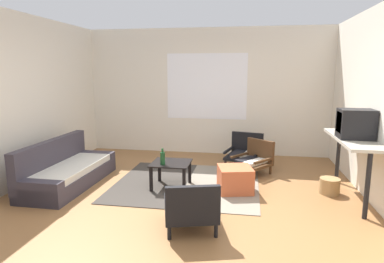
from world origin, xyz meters
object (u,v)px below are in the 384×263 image
(console_shelf, at_px, (353,144))
(glass_bottle, at_px, (163,158))
(armchair_striped_foreground, at_px, (191,208))
(armchair_corner, at_px, (255,158))
(crt_television, at_px, (356,124))
(wicker_basket, at_px, (330,186))
(armchair_by_window, at_px, (245,151))
(couch, at_px, (66,171))
(clay_vase, at_px, (347,126))
(ottoman_orange, at_px, (235,179))
(coffee_table, at_px, (171,167))

(console_shelf, relative_size, glass_bottle, 6.09)
(armchair_striped_foreground, relative_size, glass_bottle, 3.09)
(armchair_corner, height_order, crt_television, crt_television)
(armchair_corner, xyz_separation_m, crt_television, (1.32, -1.03, 0.82))
(crt_television, relative_size, wicker_basket, 1.54)
(armchair_striped_foreground, bearing_deg, console_shelf, 33.35)
(armchair_by_window, xyz_separation_m, armchair_corner, (0.18, -0.52, 0.01))
(couch, xyz_separation_m, clay_vase, (4.29, 0.51, 0.78))
(couch, distance_m, ottoman_orange, 2.67)
(ottoman_orange, bearing_deg, coffee_table, 178.75)
(armchair_by_window, xyz_separation_m, glass_bottle, (-1.21, -1.64, 0.25))
(couch, xyz_separation_m, armchair_by_window, (2.79, 1.67, 0.04))
(armchair_by_window, relative_size, clay_vase, 2.55)
(ottoman_orange, bearing_deg, clay_vase, 12.58)
(coffee_table, relative_size, clay_vase, 1.98)
(console_shelf, bearing_deg, armchair_striped_foreground, -146.65)
(armchair_corner, xyz_separation_m, ottoman_orange, (-0.30, -1.00, -0.08))
(coffee_table, height_order, armchair_striped_foreground, armchair_striped_foreground)
(ottoman_orange, distance_m, crt_television, 1.85)
(armchair_by_window, xyz_separation_m, ottoman_orange, (-0.12, -1.53, -0.07))
(clay_vase, distance_m, wicker_basket, 0.93)
(ottoman_orange, bearing_deg, wicker_basket, 6.55)
(couch, xyz_separation_m, wicker_basket, (4.06, 0.30, -0.11))
(ottoman_orange, bearing_deg, console_shelf, 0.90)
(clay_vase, bearing_deg, wicker_basket, -138.78)
(armchair_by_window, xyz_separation_m, console_shelf, (1.51, -1.50, 0.53))
(armchair_by_window, xyz_separation_m, clay_vase, (1.51, -1.16, 0.74))
(armchair_striped_foreground, height_order, wicker_basket, armchair_striped_foreground)
(console_shelf, height_order, wicker_basket, console_shelf)
(armchair_by_window, height_order, ottoman_orange, armchair_by_window)
(glass_bottle, bearing_deg, ottoman_orange, 5.87)
(coffee_table, relative_size, armchair_corner, 0.76)
(armchair_striped_foreground, height_order, console_shelf, console_shelf)
(couch, height_order, clay_vase, clay_vase)
(armchair_striped_foreground, relative_size, armchair_corner, 1.00)
(armchair_corner, xyz_separation_m, glass_bottle, (-1.39, -1.12, 0.24))
(coffee_table, xyz_separation_m, armchair_by_window, (1.11, 1.50, -0.07))
(couch, bearing_deg, glass_bottle, 1.18)
(couch, height_order, armchair_by_window, couch)
(couch, bearing_deg, clay_vase, 6.74)
(wicker_basket, bearing_deg, coffee_table, -176.68)
(ottoman_orange, bearing_deg, armchair_by_window, 85.52)
(glass_bottle, relative_size, wicker_basket, 0.86)
(armchair_by_window, relative_size, console_shelf, 0.50)
(clay_vase, bearing_deg, armchair_striped_foreground, -140.60)
(glass_bottle, bearing_deg, crt_television, 1.81)
(wicker_basket, bearing_deg, clay_vase, 41.22)
(armchair_by_window, relative_size, ottoman_orange, 1.57)
(crt_television, relative_size, glass_bottle, 1.79)
(crt_television, xyz_separation_m, wicker_basket, (-0.23, 0.19, -0.97))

